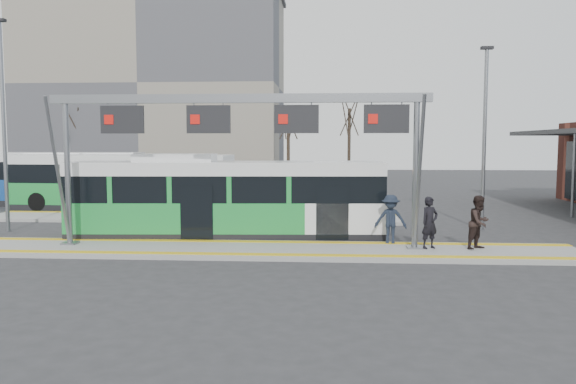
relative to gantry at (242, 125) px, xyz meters
name	(u,v)px	position (x,y,z in m)	size (l,w,h in m)	color
ground	(252,252)	(0.35, -0.25, -4.30)	(120.00, 120.00, 0.00)	#2D2D30
platform_main	(252,250)	(0.35, -0.25, -4.22)	(22.00, 3.00, 0.15)	gray
platform_second	(192,218)	(-3.65, 7.75, -4.22)	(20.00, 3.00, 0.15)	gray
tactile_main	(252,247)	(0.35, -0.25, -4.14)	(22.00, 2.65, 0.02)	gold
tactile_second	(197,213)	(-3.65, 8.90, -4.14)	(20.00, 0.35, 0.02)	gold
gantry	(242,125)	(0.00, 0.00, 0.00)	(13.00, 1.68, 5.20)	slate
apartment_block	(157,87)	(-13.65, 35.75, 4.91)	(24.50, 12.50, 18.40)	gray
hero_bus	(227,200)	(-0.99, 2.49, -2.80)	(12.07, 3.25, 3.28)	black
bg_bus_green	(121,183)	(-8.44, 11.32, -2.79)	(12.37, 3.40, 3.06)	black
bg_bus_blue	(40,179)	(-14.25, 13.58, -2.75)	(12.15, 3.34, 3.13)	black
passenger_a	(430,223)	(6.34, 0.03, -3.27)	(0.64, 0.42, 1.75)	black
passenger_b	(479,222)	(7.99, 0.04, -3.25)	(0.88, 0.68, 1.80)	black
passenger_c	(391,219)	(5.13, 0.85, -3.28)	(1.12, 0.64, 1.74)	#1B2230
tree_left	(288,123)	(-0.36, 29.51, 1.11)	(1.40, 1.40, 7.13)	#382B21
tree_mid	(349,119)	(5.00, 32.67, 1.58)	(1.40, 1.40, 7.75)	#382B21
tree_far	(73,124)	(-19.66, 30.03, 1.07)	(1.40, 1.40, 7.08)	#382B21
lamp_west	(4,121)	(-10.39, 3.44, 0.30)	(0.50, 0.25, 8.71)	slate
lamp_east	(484,134)	(9.51, 5.25, -0.21)	(0.50, 0.25, 7.70)	slate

